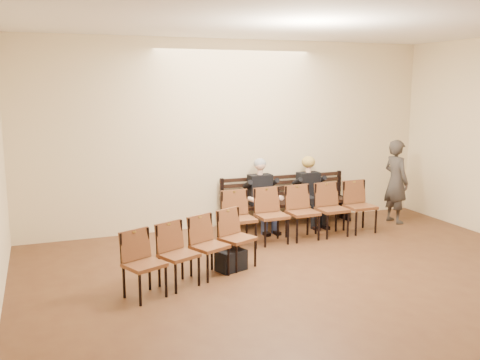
% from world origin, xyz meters
% --- Properties ---
extents(ground, '(10.00, 10.00, 0.00)m').
position_xyz_m(ground, '(0.00, 0.00, 0.00)').
color(ground, brown).
rests_on(ground, ground).
extents(room_walls, '(8.02, 10.01, 3.51)m').
position_xyz_m(room_walls, '(0.00, 0.79, 2.54)').
color(room_walls, beige).
rests_on(room_walls, ground).
extents(bench, '(2.60, 0.90, 0.45)m').
position_xyz_m(bench, '(0.96, 4.65, 0.23)').
color(bench, black).
rests_on(bench, ground).
extents(seated_man, '(0.54, 0.74, 1.29)m').
position_xyz_m(seated_man, '(0.38, 4.53, 0.64)').
color(seated_man, black).
rests_on(seated_man, ground).
extents(seated_woman, '(0.52, 0.72, 1.22)m').
position_xyz_m(seated_woman, '(1.40, 4.53, 0.61)').
color(seated_woman, black).
rests_on(seated_woman, ground).
extents(laptop, '(0.34, 0.27, 0.24)m').
position_xyz_m(laptop, '(0.39, 4.41, 0.57)').
color(laptop, silver).
rests_on(laptop, bench).
extents(water_bottle, '(0.07, 0.07, 0.23)m').
position_xyz_m(water_bottle, '(1.51, 4.33, 0.57)').
color(water_bottle, silver).
rests_on(water_bottle, bench).
extents(bag, '(0.48, 0.40, 0.30)m').
position_xyz_m(bag, '(-0.93, 2.58, 0.15)').
color(bag, black).
rests_on(bag, ground).
extents(passerby, '(0.51, 0.72, 1.88)m').
position_xyz_m(passerby, '(3.01, 4.05, 0.94)').
color(passerby, '#35302B').
rests_on(passerby, ground).
extents(chair_row_front, '(2.91, 0.62, 0.94)m').
position_xyz_m(chair_row_front, '(0.78, 3.65, 0.47)').
color(chair_row_front, brown).
rests_on(chair_row_front, ground).
extents(chair_row_back, '(2.11, 1.29, 0.87)m').
position_xyz_m(chair_row_back, '(-1.55, 2.35, 0.43)').
color(chair_row_back, brown).
rests_on(chair_row_back, ground).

